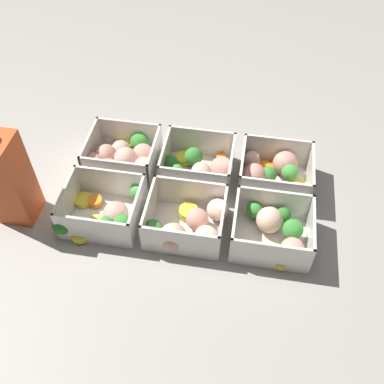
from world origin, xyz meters
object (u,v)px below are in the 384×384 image
at_px(container_near_left, 274,175).
at_px(container_near_center, 199,166).
at_px(container_far_right, 104,213).
at_px(juice_carton, 8,179).
at_px(container_near_right, 122,158).
at_px(container_far_left, 276,230).
at_px(container_far_center, 188,224).

relative_size(container_near_left, container_near_center, 0.98).
xyz_separation_m(container_near_center, container_far_right, (0.16, 0.15, -0.00)).
distance_m(container_far_right, juice_carton, 0.18).
xyz_separation_m(container_near_right, container_far_right, (-0.01, 0.15, -0.00)).
height_order(container_near_left, container_far_left, same).
distance_m(container_near_left, container_far_right, 0.34).
height_order(container_near_right, container_far_left, same).
distance_m(container_far_center, container_far_right, 0.16).
relative_size(container_far_left, container_far_right, 0.94).
xyz_separation_m(container_near_left, container_near_center, (0.15, 0.00, 0.00)).
relative_size(container_near_left, container_far_right, 1.00).
relative_size(container_far_left, juice_carton, 0.70).
bearing_deg(container_far_left, juice_carton, 2.01).
bearing_deg(container_near_center, container_far_center, 91.35).
bearing_deg(container_near_left, container_near_right, 0.78).
distance_m(container_far_left, container_far_right, 0.32).
bearing_deg(container_near_left, container_near_center, 0.42).
relative_size(container_near_center, container_near_right, 0.94).
relative_size(container_near_center, juice_carton, 0.76).
bearing_deg(container_near_center, juice_carton, 25.46).
xyz_separation_m(container_far_center, container_far_right, (0.16, 0.00, -0.00)).
xyz_separation_m(container_near_left, container_near_right, (0.31, 0.00, 0.00)).
bearing_deg(juice_carton, container_far_center, -179.14).
bearing_deg(container_near_left, container_far_left, 93.43).
bearing_deg(container_near_left, container_far_right, 25.83).
relative_size(container_near_right, container_far_right, 1.09).
bearing_deg(container_near_center, container_near_left, -179.58).
height_order(container_near_left, juice_carton, juice_carton).
bearing_deg(container_near_right, container_far_left, 157.62).
bearing_deg(container_far_right, container_near_right, -88.03).
height_order(container_near_center, container_far_left, same).
bearing_deg(container_far_left, container_far_center, 4.37).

